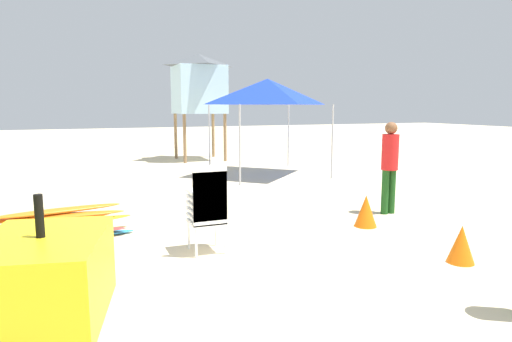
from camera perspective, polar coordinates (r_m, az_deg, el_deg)
The scene contains 8 objects.
ground at distance 4.78m, azimuth -5.64°, elevation -17.62°, with size 80.00×80.00×0.00m, color beige.
stacked_plastic_chairs at distance 6.29m, azimuth -6.21°, elevation -4.04°, with size 0.48×0.48×1.29m.
surfboard_pile at distance 7.75m, azimuth -24.73°, elevation -6.33°, with size 2.56×0.80×0.48m.
lifeguard_near_left at distance 8.95m, azimuth 16.81°, elevation 1.23°, with size 0.32×0.32×1.79m.
popup_canopy at distance 13.54m, azimuth 1.50°, elevation 10.14°, with size 2.89×2.89×2.90m.
lifeguard_tower at distance 17.48m, azimuth -7.36°, elevation 11.06°, with size 1.98×1.98×4.06m.
traffic_cone_near at distance 6.61m, azimuth 24.88°, elevation -8.53°, with size 0.36×0.36×0.51m, color orange.
traffic_cone_far at distance 7.99m, azimuth 13.93°, elevation -4.99°, with size 0.39×0.39×0.56m, color orange.
Camera 1 is at (-1.21, -4.13, 2.09)m, focal length 31.13 mm.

